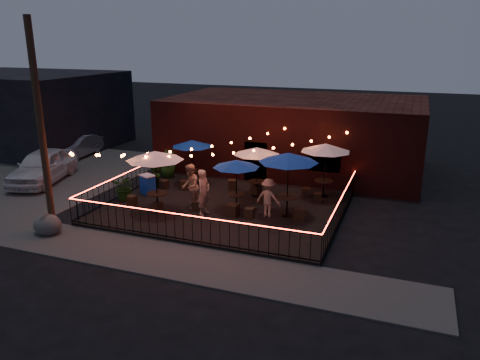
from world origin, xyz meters
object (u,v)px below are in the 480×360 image
object	(u,v)px
boulder	(47,225)
cafe_table_2	(236,164)
utility_pole	(41,130)
cafe_table_3	(257,152)
cooler	(148,184)
cafe_table_0	(155,157)
cafe_table_1	(192,144)
cafe_table_4	(288,158)
cafe_table_5	(326,148)

from	to	relation	value
boulder	cafe_table_2	bearing A→B (deg)	38.82
utility_pole	cafe_table_3	world-z (taller)	utility_pole
cafe_table_3	cooler	bearing A→B (deg)	-162.68
cafe_table_0	cafe_table_1	distance (m)	4.19
cafe_table_2	cooler	bearing A→B (deg)	174.23
cafe_table_1	boulder	world-z (taller)	cafe_table_1
cafe_table_0	cafe_table_1	size ratio (longest dim) A/B	1.34
cafe_table_1	cafe_table_3	xyz separation A→B (m)	(3.64, -0.74, 0.08)
utility_pole	cooler	size ratio (longest dim) A/B	8.60
cafe_table_1	cafe_table_4	xyz separation A→B (m)	(5.64, -2.71, 0.41)
cafe_table_2	cafe_table_3	bearing A→B (deg)	83.48
utility_pole	cafe_table_5	size ratio (longest dim) A/B	2.84
cafe_table_0	cafe_table_2	size ratio (longest dim) A/B	1.20
cooler	utility_pole	bearing A→B (deg)	-80.97
utility_pole	boulder	distance (m)	3.63
cafe_table_3	cafe_table_4	distance (m)	2.83
cafe_table_5	cafe_table_0	bearing A→B (deg)	-144.45
utility_pole	cafe_table_1	bearing A→B (deg)	70.12
cafe_table_4	boulder	xyz separation A→B (m)	(-8.14, -4.78, -2.21)
cafe_table_0	cafe_table_4	xyz separation A→B (m)	(5.27, 1.45, 0.05)
cafe_table_0	cafe_table_1	world-z (taller)	cafe_table_0
cafe_table_1	boulder	xyz separation A→B (m)	(-2.49, -7.49, -1.81)
cafe_table_0	cafe_table_1	bearing A→B (deg)	95.08
cafe_table_4	cooler	world-z (taller)	cafe_table_4
cafe_table_2	boulder	size ratio (longest dim) A/B	2.53
cafe_table_3	cooler	distance (m)	5.39
utility_pole	cafe_table_4	size ratio (longest dim) A/B	2.78
cafe_table_2	cooler	world-z (taller)	cafe_table_2
boulder	cafe_table_3	bearing A→B (deg)	47.74
cafe_table_1	cafe_table_5	xyz separation A→B (m)	(6.58, 0.28, 0.26)
cafe_table_0	cafe_table_3	bearing A→B (deg)	46.30
cafe_table_4	cafe_table_5	size ratio (longest dim) A/B	1.02
cafe_table_2	cooler	distance (m)	4.94
utility_pole	cafe_table_1	distance (m)	7.79
cafe_table_4	cafe_table_5	distance (m)	3.13
cafe_table_3	utility_pole	bearing A→B (deg)	-134.22
cooler	cafe_table_4	bearing A→B (deg)	20.53
cafe_table_2	cafe_table_5	bearing A→B (deg)	43.58
cafe_table_1	cafe_table_5	world-z (taller)	cafe_table_5
cafe_table_2	boulder	world-z (taller)	cafe_table_2
utility_pole	cafe_table_5	distance (m)	11.87
utility_pole	cafe_table_2	size ratio (longest dim) A/B	3.20
cafe_table_2	boulder	distance (m)	7.78
utility_pole	cafe_table_3	distance (m)	9.08
utility_pole	cooler	xyz separation A→B (m)	(1.32, 4.86, -3.38)
cafe_table_1	boulder	bearing A→B (deg)	-108.42
cafe_table_2	cafe_table_4	world-z (taller)	cafe_table_4
utility_pole	cafe_table_3	bearing A→B (deg)	45.78
utility_pole	cafe_table_5	xyz separation A→B (m)	(9.15, 7.40, -1.55)
cafe_table_1	cafe_table_2	world-z (taller)	cafe_table_1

